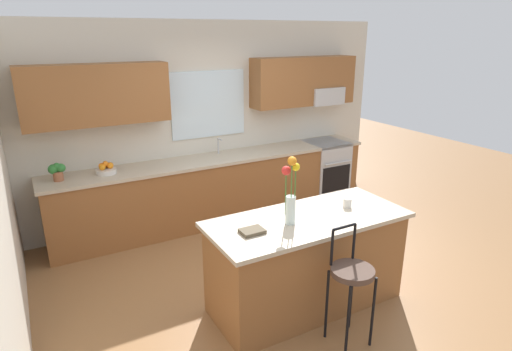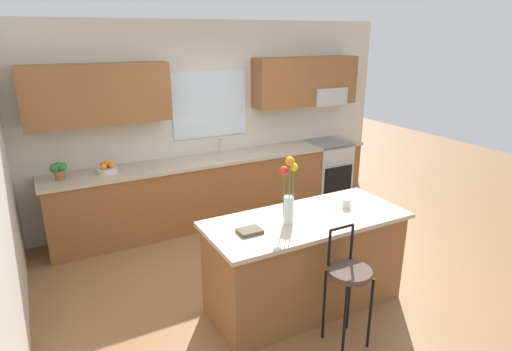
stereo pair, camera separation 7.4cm
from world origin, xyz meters
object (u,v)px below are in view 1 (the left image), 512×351
Objects in this scene: oven_range at (324,170)px; cookbook at (252,231)px; kitchen_island at (306,261)px; bar_stool_near at (351,276)px; fruit_bowl_oranges at (106,169)px; potted_plant_small at (57,171)px; mug_ceramic at (347,203)px; flower_vase at (291,193)px.

oven_range is 4.60× the size of cookbook.
cookbook is (-0.61, -0.03, 0.47)m from kitchen_island.
kitchen_island is 0.65m from bar_stool_near.
kitchen_island is at bearing -131.07° from oven_range.
cookbook is at bearing -71.28° from fruit_bowl_oranges.
bar_stool_near reaches higher than cookbook.
kitchen_island is 3.00m from potted_plant_small.
mug_ceramic is at bearing 2.22° from kitchen_island.
mug_ceramic is at bearing -123.49° from oven_range.
flower_vase reaches higher than mug_ceramic.
oven_range is 2.68m from mug_ceramic.
fruit_bowl_oranges is (-1.37, 2.86, 0.34)m from bar_stool_near.
flower_vase is at bearing 0.28° from cookbook.
mug_ceramic is (0.48, 0.64, 0.33)m from bar_stool_near.
oven_range is at bearing -0.39° from potted_plant_small.
potted_plant_small reaches higher than oven_range.
fruit_bowl_oranges reaches higher than cookbook.
flower_vase is (-0.22, 0.60, 0.58)m from bar_stool_near.
bar_stool_near is 0.90m from cookbook.
fruit_bowl_oranges is at bearing 115.63° from bar_stool_near.
kitchen_island is 7.91× the size of fruit_bowl_oranges.
mug_ceramic is (0.48, 0.02, 0.50)m from kitchen_island.
mug_ceramic is at bearing -50.22° from fruit_bowl_oranges.
flower_vase is 6.98× the size of mug_ceramic.
flower_vase is 2.96× the size of potted_plant_small.
cookbook is (-1.08, -0.05, -0.03)m from mug_ceramic.
potted_plant_small is at bearing -179.79° from fruit_bowl_oranges.
oven_range is 3.42m from cookbook.
flower_vase is (-0.22, -0.03, 0.75)m from kitchen_island.
mug_ceramic reaches higher than oven_range.
kitchen_island is 0.78m from flower_vase.
oven_range is 0.48× the size of kitchen_island.
mug_ceramic is (-1.45, -2.19, 0.51)m from oven_range.
flower_vase is 0.47m from cookbook.
flower_vase reaches higher than cookbook.
flower_vase is 2.55m from fruit_bowl_oranges.
cookbook is at bearing -138.50° from oven_range.
cookbook is at bearing 135.52° from bar_stool_near.
potted_plant_small reaches higher than bar_stool_near.
oven_range is 4.34× the size of potted_plant_small.
cookbook is (-0.61, 0.59, 0.30)m from bar_stool_near.
bar_stool_near is at bearing -90.00° from kitchen_island.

